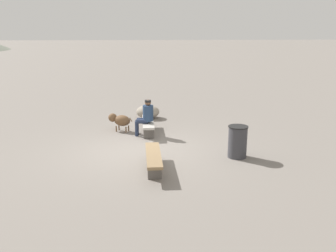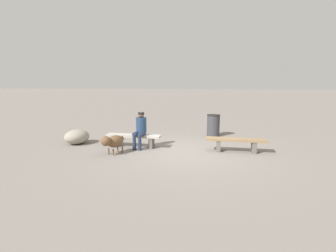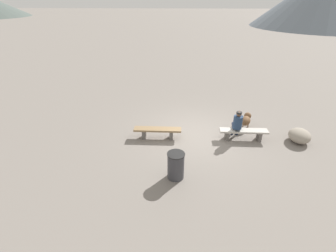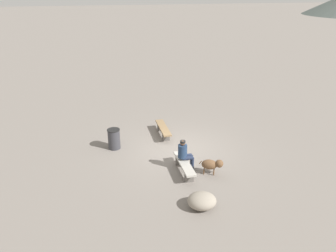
# 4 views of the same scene
# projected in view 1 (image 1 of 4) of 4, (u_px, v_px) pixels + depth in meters

# --- Properties ---
(ground) EXTENTS (210.00, 210.00, 0.06)m
(ground) POSITION_uv_depth(u_px,v_px,m) (140.00, 151.00, 10.78)
(ground) COLOR gray
(bench_left) EXTENTS (1.88, 0.39, 0.43)m
(bench_left) POSITION_uv_depth(u_px,v_px,m) (154.00, 158.00, 9.19)
(bench_left) COLOR #605B56
(bench_left) RESTS_ON ground
(bench_right) EXTENTS (1.87, 0.39, 0.43)m
(bench_right) POSITION_uv_depth(u_px,v_px,m) (148.00, 124.00, 12.45)
(bench_right) COLOR #605B56
(bench_right) RESTS_ON ground
(seated_person) EXTENTS (0.38, 0.62, 1.21)m
(seated_person) POSITION_uv_depth(u_px,v_px,m) (146.00, 115.00, 12.08)
(seated_person) COLOR navy
(seated_person) RESTS_ON ground
(dog) EXTENTS (0.59, 0.85, 0.61)m
(dog) POSITION_uv_depth(u_px,v_px,m) (120.00, 120.00, 12.66)
(dog) COLOR brown
(dog) RESTS_ON ground
(trash_bin) EXTENTS (0.55, 0.55, 0.89)m
(trash_bin) POSITION_uv_depth(u_px,v_px,m) (238.00, 142.00, 10.08)
(trash_bin) COLOR #38383D
(trash_bin) RESTS_ON ground
(boulder) EXTENTS (0.96, 1.06, 0.52)m
(boulder) POSITION_uv_depth(u_px,v_px,m) (148.00, 112.00, 14.55)
(boulder) COLOR gray
(boulder) RESTS_ON ground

